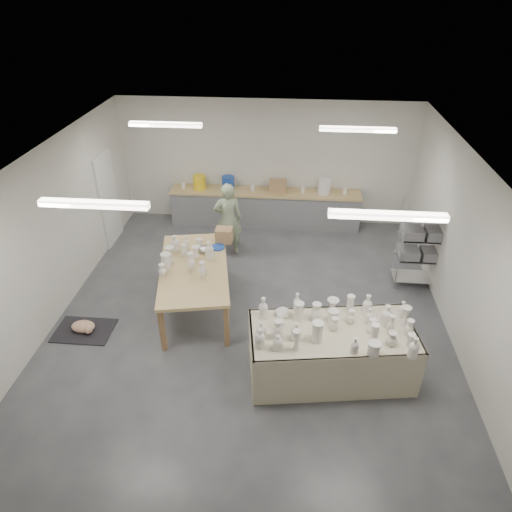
# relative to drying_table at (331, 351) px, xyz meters

# --- Properties ---
(room) EXTENTS (8.00, 8.02, 3.00)m
(room) POSITION_rel_drying_table_xyz_m (-1.47, 1.31, 1.59)
(room) COLOR #424449
(room) RESTS_ON ground
(back_counter) EXTENTS (4.60, 0.60, 1.24)m
(back_counter) POSITION_rel_drying_table_xyz_m (-1.37, 4.91, 0.02)
(back_counter) COLOR tan
(back_counter) RESTS_ON ground
(wire_shelf) EXTENTS (0.88, 0.48, 1.80)m
(wire_shelf) POSITION_rel_drying_table_xyz_m (1.84, 2.63, 0.45)
(wire_shelf) COLOR silver
(wire_shelf) RESTS_ON ground
(drying_table) EXTENTS (2.62, 1.52, 1.23)m
(drying_table) POSITION_rel_drying_table_xyz_m (0.00, 0.00, 0.00)
(drying_table) COLOR olive
(drying_table) RESTS_ON ground
(work_table) EXTENTS (1.62, 2.57, 1.25)m
(work_table) POSITION_rel_drying_table_xyz_m (-2.42, 1.62, 0.42)
(work_table) COLOR tan
(work_table) RESTS_ON ground
(rug) EXTENTS (1.00, 0.70, 0.02)m
(rug) POSITION_rel_drying_table_xyz_m (-4.26, 0.61, -0.46)
(rug) COLOR black
(rug) RESTS_ON ground
(cat) EXTENTS (0.49, 0.43, 0.18)m
(cat) POSITION_rel_drying_table_xyz_m (-4.24, 0.60, -0.36)
(cat) COLOR white
(cat) RESTS_ON rug
(potter) EXTENTS (0.69, 0.53, 1.68)m
(potter) POSITION_rel_drying_table_xyz_m (-2.07, 3.45, 0.37)
(potter) COLOR #8FA27D
(potter) RESTS_ON ground
(red_stool) EXTENTS (0.44, 0.44, 0.32)m
(red_stool) POSITION_rel_drying_table_xyz_m (-2.07, 3.72, -0.18)
(red_stool) COLOR red
(red_stool) RESTS_ON ground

